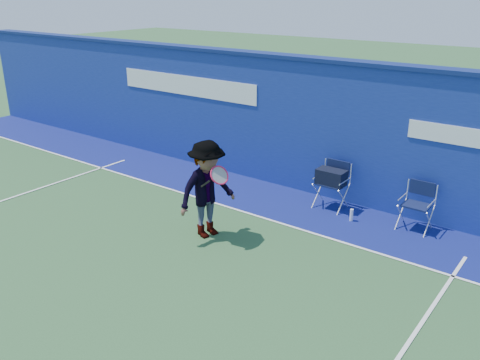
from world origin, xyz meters
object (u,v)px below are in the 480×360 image
Objects in this scene: directors_chair_right at (415,215)px; water_bottle at (351,215)px; tennis_player at (207,189)px; directors_chair_left at (331,190)px.

directors_chair_right reaches higher than water_bottle.
tennis_player is (-3.10, -2.63, 0.65)m from directors_chair_right.
directors_chair_left is 1.82m from directors_chair_right.
tennis_player is (-1.29, -2.57, 0.52)m from directors_chair_left.
tennis_player is (-1.95, -2.23, 0.82)m from water_bottle.
water_bottle is 0.14× the size of tennis_player.
directors_chair_left is at bearing 63.40° from tennis_player.
directors_chair_left reaches higher than water_bottle.
water_bottle is 3.07m from tennis_player.
directors_chair_right is 1.23m from water_bottle.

